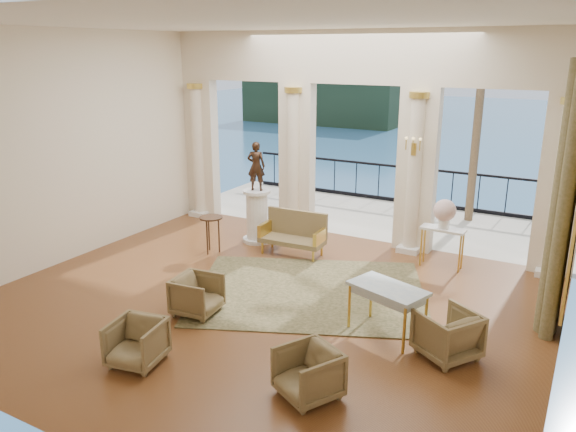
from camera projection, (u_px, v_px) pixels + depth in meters
The scene contains 22 objects.
floor at pixel (262, 303), 9.44m from camera, with size 9.00×9.00×0.00m, color #502714.
room_walls at pixel (216, 143), 7.68m from camera, with size 9.00×9.00×9.00m.
arcade at pixel (355, 124), 11.90m from camera, with size 9.00×0.56×4.50m.
terrace at pixel (381, 219), 14.31m from camera, with size 10.00×3.60×0.10m, color #A59E88.
balustrade at pixel (402, 188), 15.52m from camera, with size 9.00×0.06×1.03m.
palm_tree at pixel (485, 50), 12.86m from camera, with size 2.00×2.00×4.50m.
headland at pixel (338, 98), 82.87m from camera, with size 22.00×18.00×6.00m, color black.
sea at pixel (550, 145), 61.38m from camera, with size 160.00×160.00×0.00m, color #226098.
curtain at pixel (566, 199), 8.12m from camera, with size 0.33×1.40×4.09m.
wall_sconce at pixel (414, 148), 11.09m from camera, with size 0.30×0.11×0.33m.
rug at pixel (310, 291), 9.88m from camera, with size 3.97×3.09×0.02m, color #2B321A.
armchair_a at pixel (136, 341), 7.55m from camera, with size 0.67×0.63×0.69m, color #493821.
armchair_b at pixel (308, 371), 6.82m from camera, with size 0.68×0.64×0.70m, color #493821.
armchair_c at pixel (447, 332), 7.71m from camera, with size 0.73×0.68×0.75m, color #493821.
armchair_d at pixel (197, 293), 8.99m from camera, with size 0.68×0.64×0.70m, color #493821.
settee at pixel (294, 233), 11.64m from camera, with size 1.37×0.64×0.89m.
game_table at pixel (388, 292), 8.23m from camera, with size 1.26×0.94×0.77m.
pedestal at pixel (257, 217), 12.32m from camera, with size 0.64×0.64×1.17m.
statue at pixel (256, 166), 11.99m from camera, with size 0.39×0.25×1.06m, color #312015.
console_table at pixel (443, 235), 10.84m from camera, with size 0.85×0.36×0.80m.
urn at pixel (445, 212), 10.70m from camera, with size 0.43×0.43×0.57m.
side_table at pixel (211, 222), 11.62m from camera, with size 0.48×0.48×0.78m.
Camera 1 is at (4.59, -7.32, 4.12)m, focal length 35.00 mm.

